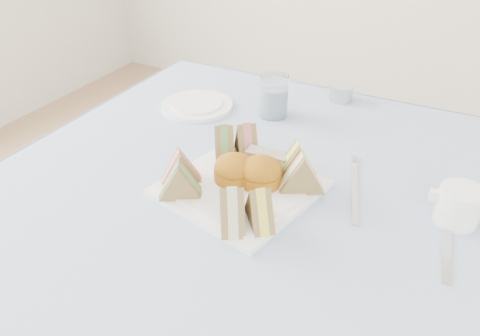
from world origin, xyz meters
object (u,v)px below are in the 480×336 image
at_px(table, 254,317).
at_px(water_glass, 274,96).
at_px(creamer_jug, 459,205).
at_px(serving_plate, 240,188).

distance_m(table, water_glass, 0.52).
bearing_deg(creamer_jug, serving_plate, -176.69).
xyz_separation_m(serving_plate, creamer_jug, (0.37, 0.09, 0.03)).
xyz_separation_m(serving_plate, water_glass, (-0.07, 0.32, 0.04)).
xyz_separation_m(table, serving_plate, (-0.02, -0.03, 0.38)).
height_order(serving_plate, water_glass, water_glass).
distance_m(serving_plate, water_glass, 0.33).
xyz_separation_m(table, creamer_jug, (0.34, 0.06, 0.41)).
distance_m(table, serving_plate, 0.38).
height_order(table, creamer_jug, creamer_jug).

